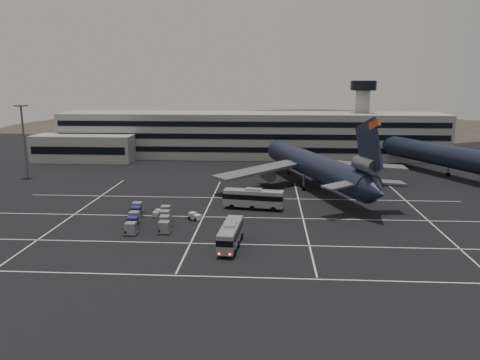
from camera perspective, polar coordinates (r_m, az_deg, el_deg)
name	(u,v)px	position (r m, az deg, el deg)	size (l,w,h in m)	color
ground	(235,224)	(80.87, -0.66, -5.40)	(260.00, 260.00, 0.00)	black
lane_markings	(240,223)	(81.49, 0.05, -5.25)	(90.00, 55.62, 0.01)	silver
terminal	(242,135)	(149.29, 0.21, 5.47)	(125.00, 26.00, 24.00)	gray
hills	(292,149)	(249.86, 6.35, 3.73)	(352.00, 180.00, 44.00)	#38332B
lightpole_left	(23,131)	(127.90, -24.92, 5.41)	(2.40, 2.40, 18.28)	slate
trijet_main	(315,166)	(107.21, 9.09, 1.73)	(44.89, 56.06, 18.08)	black
trijet_far	(453,156)	(129.31, 24.49, 2.64)	(31.53, 54.39, 18.08)	black
bus_near	(230,234)	(69.70, -1.17, -6.57)	(3.31, 10.66, 3.71)	gray
bus_far	(254,198)	(89.54, 1.66, -2.18)	(11.77, 4.46, 4.06)	gray
tug_a	(158,213)	(86.42, -9.93, -3.99)	(1.97, 2.48, 1.40)	silver
tug_b	(195,216)	(83.42, -5.48, -4.44)	(2.60, 2.48, 1.45)	silver
uld_cluster	(148,218)	(82.57, -11.16, -4.57)	(10.05, 15.14, 1.96)	#2D2D30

